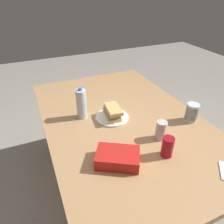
{
  "coord_description": "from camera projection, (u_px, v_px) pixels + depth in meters",
  "views": [
    {
      "loc": [
        1.09,
        -0.55,
        1.59
      ],
      "look_at": [
        -0.04,
        -0.06,
        0.8
      ],
      "focal_mm": 33.3,
      "sensor_mm": 36.0,
      "label": 1
    }
  ],
  "objects": [
    {
      "name": "plastic_cup_stack",
      "position": [
        192.0,
        112.0,
        1.43
      ],
      "size": [
        0.08,
        0.08,
        0.13
      ],
      "color": "silver",
      "rests_on": "dining_table"
    },
    {
      "name": "water_bottle_tall",
      "position": [
        81.0,
        104.0,
        1.44
      ],
      "size": [
        0.07,
        0.07,
        0.23
      ],
      "color": "silver",
      "rests_on": "dining_table"
    },
    {
      "name": "soda_can_silver",
      "position": [
        161.0,
        130.0,
        1.27
      ],
      "size": [
        0.07,
        0.07,
        0.12
      ],
      "primitive_type": "cylinder",
      "color": "silver",
      "rests_on": "dining_table"
    },
    {
      "name": "ground_plane",
      "position": [
        120.0,
        187.0,
        1.89
      ],
      "size": [
        8.0,
        8.0,
        0.0
      ],
      "primitive_type": "plane",
      "color": "gray"
    },
    {
      "name": "paper_plate",
      "position": [
        112.0,
        117.0,
        1.49
      ],
      "size": [
        0.24,
        0.24,
        0.01
      ],
      "primitive_type": "cylinder",
      "color": "white",
      "rests_on": "dining_table"
    },
    {
      "name": "dining_table",
      "position": [
        122.0,
        128.0,
        1.53
      ],
      "size": [
        1.63,
        1.07,
        0.75
      ],
      "color": "tan",
      "rests_on": "ground_plane"
    },
    {
      "name": "soda_can_red",
      "position": [
        167.0,
        147.0,
        1.14
      ],
      "size": [
        0.07,
        0.07,
        0.12
      ],
      "primitive_type": "cylinder",
      "color": "maroon",
      "rests_on": "dining_table"
    },
    {
      "name": "sandwich",
      "position": [
        112.0,
        112.0,
        1.46
      ],
      "size": [
        0.19,
        0.11,
        0.08
      ],
      "color": "#DBB26B",
      "rests_on": "paper_plate"
    },
    {
      "name": "chip_bag",
      "position": [
        118.0,
        158.0,
        1.11
      ],
      "size": [
        0.25,
        0.27,
        0.07
      ],
      "primitive_type": "cube",
      "rotation": [
        0.0,
        0.0,
        4.18
      ],
      "color": "red",
      "rests_on": "dining_table"
    }
  ]
}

